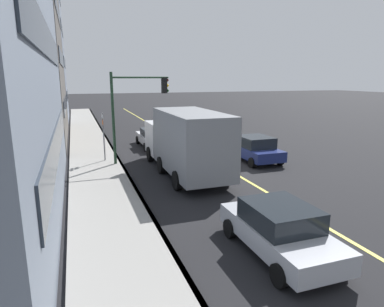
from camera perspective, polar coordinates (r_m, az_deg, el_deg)
The scene contains 11 objects.
ground at distance 19.48m, azimuth 5.10°, elevation -2.15°, with size 200.00×200.00×0.00m, color black.
sidewalk_slab at distance 17.82m, azimuth -15.57°, elevation -3.74°, with size 80.00×2.94×0.15m, color gray.
curb_edge at distance 17.95m, azimuth -11.14°, elevation -3.38°, with size 80.00×0.16×0.15m, color slate.
lane_stripe_center at distance 19.48m, azimuth 5.10°, elevation -2.13°, with size 80.00×0.16×0.01m, color #D8CC4C.
building_glass_right at distance 44.39m, azimuth -28.16°, elevation 16.13°, with size 10.77×10.44×17.45m.
car_silver at distance 10.13m, azimuth 14.74°, elevation -12.38°, with size 4.18×2.01×1.49m.
car_white at distance 24.92m, azimuth -6.57°, elevation 2.76°, with size 4.51×2.06×1.38m.
car_navy at distance 20.68m, azimuth 10.80°, elevation 0.82°, with size 3.82×2.08×1.55m.
truck_gray at distance 17.43m, azimuth -1.12°, elevation 2.15°, with size 8.38×2.66×3.40m.
traffic_light_mast at distance 19.49m, azimuth -9.68°, elevation 8.61°, with size 0.28×3.35×5.34m.
street_sign_post at distance 20.49m, azimuth -14.90°, elevation 3.27°, with size 0.60×0.08×3.01m.
Camera 1 is at (-17.11, 7.87, 4.99)m, focal length 31.17 mm.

